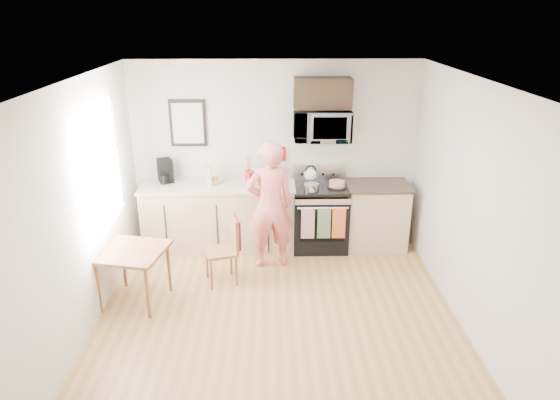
{
  "coord_description": "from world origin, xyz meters",
  "views": [
    {
      "loc": [
        -0.07,
        -4.53,
        3.24
      ],
      "look_at": [
        0.04,
        1.0,
        1.1
      ],
      "focal_mm": 32.0,
      "sensor_mm": 36.0,
      "label": 1
    }
  ],
  "objects_px": {
    "microwave": "(322,125)",
    "dining_table": "(132,256)",
    "range": "(320,218)",
    "chair": "(230,240)",
    "person": "(270,205)",
    "cake": "(337,184)"
  },
  "relations": [
    {
      "from": "person",
      "to": "cake",
      "type": "xyz_separation_m",
      "value": [
        0.92,
        0.48,
        0.11
      ]
    },
    {
      "from": "range",
      "to": "cake",
      "type": "relative_size",
      "value": 4.46
    },
    {
      "from": "microwave",
      "to": "dining_table",
      "type": "distance_m",
      "value": 2.98
    },
    {
      "from": "microwave",
      "to": "dining_table",
      "type": "bearing_deg",
      "value": -146.38
    },
    {
      "from": "person",
      "to": "chair",
      "type": "height_order",
      "value": "person"
    },
    {
      "from": "range",
      "to": "microwave",
      "type": "distance_m",
      "value": 1.33
    },
    {
      "from": "microwave",
      "to": "cake",
      "type": "relative_size",
      "value": 2.92
    },
    {
      "from": "dining_table",
      "to": "chair",
      "type": "xyz_separation_m",
      "value": [
        1.08,
        0.47,
        -0.03
      ]
    },
    {
      "from": "range",
      "to": "dining_table",
      "type": "distance_m",
      "value": 2.69
    },
    {
      "from": "range",
      "to": "dining_table",
      "type": "bearing_deg",
      "value": -148.24
    },
    {
      "from": "person",
      "to": "chair",
      "type": "relative_size",
      "value": 1.95
    },
    {
      "from": "microwave",
      "to": "chair",
      "type": "bearing_deg",
      "value": -138.83
    },
    {
      "from": "range",
      "to": "person",
      "type": "height_order",
      "value": "person"
    },
    {
      "from": "range",
      "to": "dining_table",
      "type": "xyz_separation_m",
      "value": [
        -2.28,
        -1.41,
        0.16
      ]
    },
    {
      "from": "range",
      "to": "microwave",
      "type": "bearing_deg",
      "value": 90.06
    },
    {
      "from": "microwave",
      "to": "chair",
      "type": "xyz_separation_m",
      "value": [
        -1.2,
        -1.05,
        -1.2
      ]
    },
    {
      "from": "microwave",
      "to": "dining_table",
      "type": "relative_size",
      "value": 1.02
    },
    {
      "from": "dining_table",
      "to": "person",
      "type": "bearing_deg",
      "value": 29.41
    },
    {
      "from": "range",
      "to": "person",
      "type": "xyz_separation_m",
      "value": [
        -0.71,
        -0.53,
        0.42
      ]
    },
    {
      "from": "chair",
      "to": "dining_table",
      "type": "bearing_deg",
      "value": -173.02
    },
    {
      "from": "cake",
      "to": "person",
      "type": "bearing_deg",
      "value": -152.58
    },
    {
      "from": "microwave",
      "to": "cake",
      "type": "xyz_separation_m",
      "value": [
        0.21,
        -0.15,
        -0.79
      ]
    }
  ]
}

